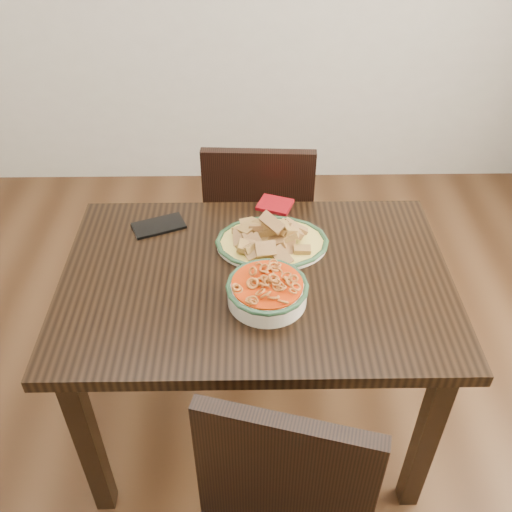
{
  "coord_description": "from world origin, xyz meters",
  "views": [
    {
      "loc": [
        0.06,
        -1.35,
        1.9
      ],
      "look_at": [
        0.08,
        -0.03,
        0.81
      ],
      "focal_mm": 40.0,
      "sensor_mm": 36.0,
      "label": 1
    }
  ],
  "objects_px": {
    "fish_plate": "(272,234)",
    "chair_far": "(259,221)",
    "noodle_bowl": "(267,289)",
    "dining_table": "(256,299)",
    "smartphone": "(159,226)"
  },
  "relations": [
    {
      "from": "fish_plate",
      "to": "chair_far",
      "type": "bearing_deg",
      "value": 93.84
    },
    {
      "from": "chair_far",
      "to": "fish_plate",
      "type": "xyz_separation_m",
      "value": [
        0.03,
        -0.48,
        0.3
      ]
    },
    {
      "from": "chair_far",
      "to": "noodle_bowl",
      "type": "distance_m",
      "value": 0.79
    },
    {
      "from": "fish_plate",
      "to": "dining_table",
      "type": "bearing_deg",
      "value": -110.06
    },
    {
      "from": "chair_far",
      "to": "noodle_bowl",
      "type": "bearing_deg",
      "value": 93.7
    },
    {
      "from": "dining_table",
      "to": "fish_plate",
      "type": "distance_m",
      "value": 0.21
    },
    {
      "from": "fish_plate",
      "to": "smartphone",
      "type": "xyz_separation_m",
      "value": [
        -0.38,
        0.11,
        -0.04
      ]
    },
    {
      "from": "dining_table",
      "to": "fish_plate",
      "type": "height_order",
      "value": "fish_plate"
    },
    {
      "from": "noodle_bowl",
      "to": "chair_far",
      "type": "bearing_deg",
      "value": 90.66
    },
    {
      "from": "dining_table",
      "to": "chair_far",
      "type": "relative_size",
      "value": 1.34
    },
    {
      "from": "dining_table",
      "to": "fish_plate",
      "type": "bearing_deg",
      "value": 69.94
    },
    {
      "from": "dining_table",
      "to": "noodle_bowl",
      "type": "bearing_deg",
      "value": -74.72
    },
    {
      "from": "dining_table",
      "to": "chair_far",
      "type": "distance_m",
      "value": 0.64
    },
    {
      "from": "fish_plate",
      "to": "smartphone",
      "type": "relative_size",
      "value": 2.1
    },
    {
      "from": "smartphone",
      "to": "chair_far",
      "type": "bearing_deg",
      "value": 24.97
    }
  ]
}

